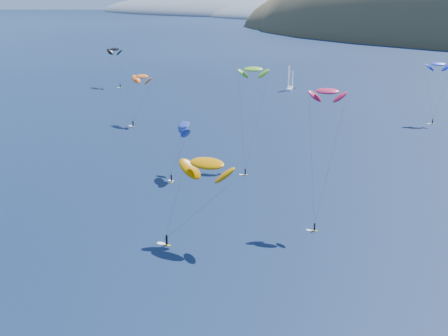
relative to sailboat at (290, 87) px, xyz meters
The scene contains 9 objects.
headland 652.00m from the sailboat, 125.50° to the left, with size 460.00×250.00×60.00m.
sailboat is the anchor object (origin of this frame).
kitesurfer_1 87.48m from the sailboat, 96.63° to the right, with size 8.87×9.45×17.97m.
kitesurfer_2 167.94m from the sailboat, 67.12° to the right, with size 10.95×9.46×17.69m.
kitesurfer_3 117.04m from the sailboat, 66.87° to the right, with size 9.41×15.12×26.54m.
kitesurfer_4 78.96m from the sailboat, 22.77° to the right, with size 8.50×7.60×21.66m.
kitesurfer_9 156.50m from the sailboat, 59.54° to the right, with size 7.53×9.48×27.91m.
kitesurfer_10 129.97m from the sailboat, 73.46° to the right, with size 9.21×12.73×14.94m.
kitesurfer_12 80.09m from the sailboat, 153.92° to the right, with size 11.02×6.25×18.79m.
Camera 1 is at (60.68, -22.16, 46.26)m, focal length 50.00 mm.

